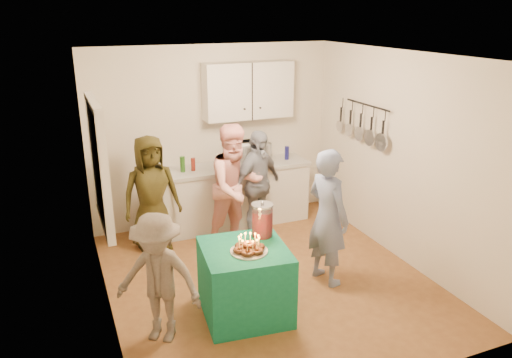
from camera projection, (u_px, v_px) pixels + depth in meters
name	position (u px, v px, depth m)	size (l,w,h in m)	color
floor	(267.00, 279.00, 5.94)	(4.00, 4.00, 0.00)	brown
ceiling	(269.00, 55.00, 5.11)	(4.00, 4.00, 0.00)	white
back_wall	(213.00, 136.00, 7.28)	(3.60, 3.60, 0.00)	silver
left_wall	(100.00, 198.00, 4.87)	(4.00, 4.00, 0.00)	silver
right_wall	(401.00, 158.00, 6.18)	(4.00, 4.00, 0.00)	silver
window_night	(97.00, 165.00, 5.07)	(0.04, 1.00, 1.20)	black
counter	(234.00, 196.00, 7.37)	(2.20, 0.58, 0.86)	white
countertop	(233.00, 167.00, 7.22)	(2.24, 0.62, 0.05)	beige
upper_cabinet	(248.00, 90.00, 7.12)	(1.30, 0.30, 0.80)	white
pot_rack	(365.00, 124.00, 6.66)	(0.12, 1.00, 0.60)	black
microwave	(249.00, 153.00, 7.25)	(0.57, 0.39, 0.31)	white
party_table	(245.00, 281.00, 5.15)	(0.85, 0.85, 0.76)	#11724F
donut_cake	(249.00, 244.00, 4.93)	(0.38, 0.38, 0.18)	#381C0C
punch_jar	(262.00, 221.00, 5.26)	(0.22, 0.22, 0.34)	red
man_birthday	(328.00, 217.00, 5.68)	(0.59, 0.39, 1.61)	#7F8EB9
woman_back_left	(151.00, 193.00, 6.51)	(0.76, 0.49, 1.54)	brown
woman_back_center	(236.00, 187.00, 6.52)	(0.82, 0.64, 1.69)	pink
woman_back_right	(257.00, 184.00, 6.87)	(0.89, 0.37, 1.52)	#111B39
child_near_left	(158.00, 279.00, 4.67)	(0.85, 0.49, 1.31)	#60554D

